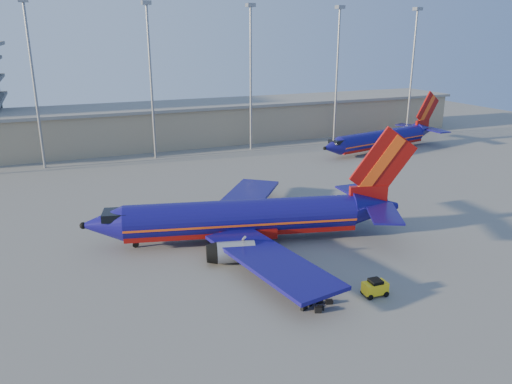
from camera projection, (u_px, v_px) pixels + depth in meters
ground at (280, 240)px, 58.36m from camera, size 220.00×220.00×0.00m
terminal_building at (210, 121)px, 111.75m from camera, size 122.00×16.00×8.50m
light_mast_row at (202, 64)px, 95.35m from camera, size 101.60×1.60×28.65m
aircraft_main at (249, 218)px, 57.33m from camera, size 37.78×35.89×13.01m
aircraft_second at (383, 138)px, 102.10m from camera, size 33.02×14.41×11.32m
baggage_tug at (375, 287)px, 45.70m from camera, size 2.29×1.44×1.60m
luggage_pile at (317, 306)px, 43.81m from camera, size 3.28×1.89×0.52m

